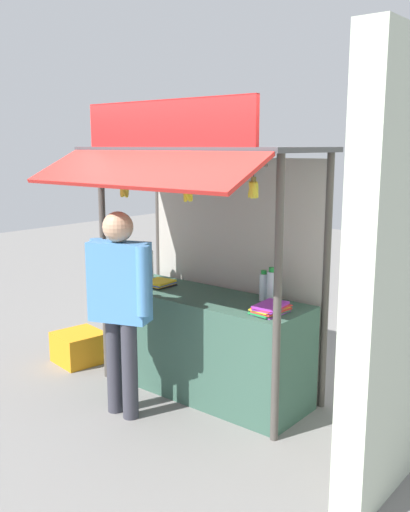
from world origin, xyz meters
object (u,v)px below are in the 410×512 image
magazine_stack_front_left (159,283)px  plastic_crate (79,347)px  banana_bunch_rightmost (125,189)px  magazine_stack_far_right (271,309)px  vendor_person (120,295)px  water_bottle_mid_left (149,264)px  water_bottle_mid_right (264,286)px  banana_bunch_inner_left (188,193)px  banana_bunch_leftmost (253,189)px  water_bottle_far_left (272,287)px

magazine_stack_front_left → plastic_crate: bearing=-164.2°
magazine_stack_front_left → banana_bunch_rightmost: (0.02, -0.42, 0.90)m
magazine_stack_far_right → vendor_person: 1.19m
water_bottle_mid_left → banana_bunch_rightmost: size_ratio=1.10×
water_bottle_mid_right → magazine_stack_far_right: 0.39m
magazine_stack_front_left → water_bottle_mid_right: bearing=10.7°
magazine_stack_front_left → banana_bunch_inner_left: banana_bunch_inner_left is taller
banana_bunch_inner_left → plastic_crate: 2.33m
banana_bunch_leftmost → banana_bunch_rightmost: bearing=180.0°
water_bottle_mid_right → plastic_crate: (-1.93, -0.45, -0.86)m
vendor_person → magazine_stack_front_left: bearing=-89.1°
water_bottle_mid_right → magazine_stack_front_left: bearing=-169.3°
water_bottle_mid_left → vendor_person: vendor_person is taller
water_bottle_mid_left → banana_bunch_leftmost: (1.61, -0.56, 0.83)m
water_bottle_far_left → vendor_person: bearing=-131.5°
water_bottle_far_left → banana_bunch_inner_left: (-0.40, -0.59, 0.79)m
water_bottle_mid_right → vendor_person: 1.20m
water_bottle_mid_right → vendor_person: size_ratio=0.16×
magazine_stack_front_left → plastic_crate: 1.21m
magazine_stack_front_left → banana_bunch_rightmost: bearing=-87.1°
banana_bunch_leftmost → banana_bunch_inner_left: bearing=-180.0°
water_bottle_mid_right → banana_bunch_leftmost: size_ratio=1.17×
water_bottle_far_left → magazine_stack_far_right: 0.32m
banana_bunch_rightmost → banana_bunch_leftmost: bearing=-0.0°
magazine_stack_far_right → magazine_stack_front_left: 1.28m
water_bottle_mid_left → magazine_stack_front_left: size_ratio=1.21×
magazine_stack_front_left → banana_bunch_rightmost: banana_bunch_rightmost is taller
water_bottle_mid_right → banana_bunch_inner_left: 1.06m
water_bottle_mid_left → banana_bunch_leftmost: bearing=-19.2°
banana_bunch_inner_left → banana_bunch_leftmost: same height
banana_bunch_leftmost → water_bottle_mid_right: bearing=116.5°
plastic_crate → magazine_stack_front_left: bearing=15.8°
water_bottle_far_left → vendor_person: 1.24m
water_bottle_mid_left → banana_bunch_inner_left: (1.00, -0.56, 0.78)m
water_bottle_mid_right → banana_bunch_inner_left: (-0.30, -0.61, 0.81)m
water_bottle_mid_left → magazine_stack_far_right: 1.58m
banana_bunch_rightmost → plastic_crate: banana_bunch_rightmost is taller
banana_bunch_leftmost → vendor_person: 1.39m
water_bottle_mid_left → banana_bunch_rightmost: bearing=-61.9°
magazine_stack_front_left → banana_bunch_leftmost: banana_bunch_leftmost is taller
water_bottle_mid_left → water_bottle_far_left: bearing=1.1°
magazine_stack_front_left → banana_bunch_inner_left: (0.73, -0.42, 0.90)m
water_bottle_far_left → magazine_stack_far_right: bearing=-58.5°
magazine_stack_far_right → magazine_stack_front_left: size_ratio=1.24×
water_bottle_mid_right → plastic_crate: bearing=-166.9°
water_bottle_mid_right → plastic_crate: water_bottle_mid_right is taller
banana_bunch_inner_left → banana_bunch_rightmost: bearing=180.0°
banana_bunch_rightmost → plastic_crate: (-0.92, 0.17, -1.66)m
magazine_stack_front_left → banana_bunch_leftmost: size_ratio=1.19×
water_bottle_mid_right → banana_bunch_leftmost: banana_bunch_leftmost is taller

